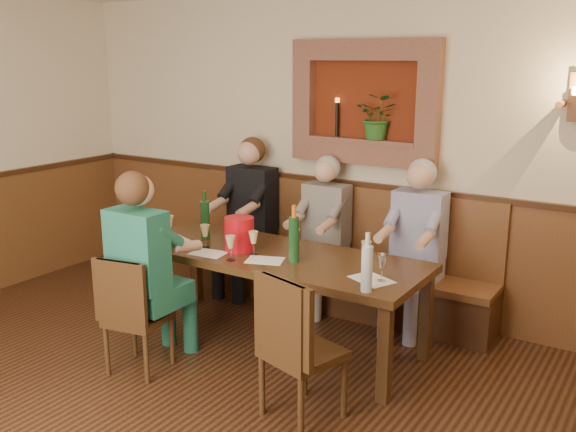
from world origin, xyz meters
name	(u,v)px	position (x,y,z in m)	size (l,w,h in m)	color
room_shell	(66,128)	(0.00, 0.00, 1.89)	(6.04, 6.04, 2.82)	beige
wainscoting	(86,367)	(0.00, 0.00, 0.59)	(6.02, 6.02, 1.15)	brown
wall_niche	(367,108)	(0.24, 2.94, 1.81)	(1.36, 0.30, 1.06)	#62200E
dining_table	(274,262)	(0.00, 1.85, 0.68)	(2.40, 0.90, 0.75)	#362110
bench	(331,271)	(0.00, 2.79, 0.33)	(3.00, 0.45, 1.11)	#381E0F
chair_near_left	(138,337)	(-0.57, 0.93, 0.26)	(0.45, 0.45, 0.88)	#362110
chair_near_right	(301,376)	(0.75, 1.03, 0.28)	(0.53, 0.53, 0.97)	#362110
person_bench_left	(247,229)	(-0.87, 2.69, 0.62)	(0.45, 0.55, 1.50)	black
person_bench_mid	(321,247)	(-0.05, 2.69, 0.57)	(0.41, 0.50, 1.39)	#575350
person_bench_right	(413,262)	(0.82, 2.69, 0.59)	(0.42, 0.52, 1.44)	navy
person_chair_front	(149,285)	(-0.58, 1.07, 0.61)	(0.44, 0.54, 1.47)	#1B605E
spittoon_bucket	(239,234)	(-0.27, 1.77, 0.88)	(0.23, 0.23, 0.27)	red
wine_bottle_green_a	(294,238)	(0.24, 1.76, 0.93)	(0.09, 0.09, 0.43)	#19471E
wine_bottle_green_b	(205,219)	(-0.71, 1.88, 0.92)	(0.10, 0.10, 0.41)	#19471E
water_bottle	(367,268)	(0.97, 1.48, 0.91)	(0.09, 0.09, 0.40)	silver
tasting_sheet_a	(173,240)	(-0.91, 1.71, 0.75)	(0.29, 0.21, 0.00)	white
tasting_sheet_b	(265,260)	(0.05, 1.66, 0.75)	(0.27, 0.20, 0.00)	white
tasting_sheet_c	(372,279)	(0.91, 1.71, 0.75)	(0.29, 0.21, 0.00)	white
tasting_sheet_d	(208,253)	(-0.42, 1.57, 0.75)	(0.27, 0.19, 0.00)	white
wine_glass_0	(231,248)	(-0.17, 1.53, 0.85)	(0.08, 0.08, 0.19)	#D8CB81
wine_glass_1	(295,241)	(0.13, 1.95, 0.85)	(0.08, 0.08, 0.19)	#D8CB81
wine_glass_2	(205,236)	(-0.53, 1.67, 0.85)	(0.08, 0.08, 0.19)	#D8CB81
wine_glass_3	(170,227)	(-0.97, 1.73, 0.85)	(0.08, 0.08, 0.19)	#D8CB81
wine_glass_4	(246,234)	(-0.31, 1.91, 0.85)	(0.08, 0.08, 0.19)	white
wine_glass_5	(366,254)	(0.75, 1.94, 0.85)	(0.08, 0.08, 0.19)	#D8CB81
wine_glass_6	(253,243)	(-0.10, 1.72, 0.85)	(0.08, 0.08, 0.19)	#D8CB81
wine_glass_7	(382,268)	(0.97, 1.71, 0.85)	(0.08, 0.08, 0.19)	white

